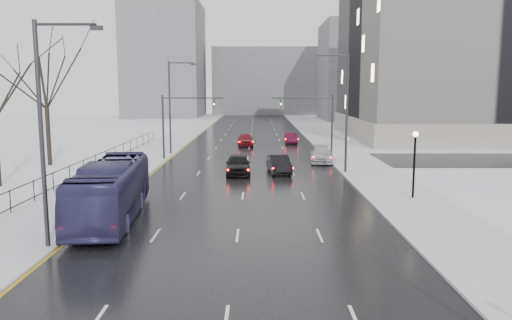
{
  "coord_description": "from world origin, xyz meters",
  "views": [
    {
      "loc": [
        0.96,
        -1.49,
        7.14
      ],
      "look_at": [
        0.88,
        30.71,
        2.5
      ],
      "focal_mm": 35.0,
      "sensor_mm": 36.0,
      "label": 1
    }
  ],
  "objects_px": {
    "streetlight_l_near": "(46,124)",
    "bus": "(111,190)",
    "mast_signal_right": "(321,119)",
    "sedan_right_near": "(279,164)",
    "lamppost_r_mid": "(415,155)",
    "sedan_right_distant": "(291,138)",
    "tree_park_e": "(50,166)",
    "streetlight_r_mid": "(344,107)",
    "sedan_center_near": "(238,164)",
    "no_uturn_sign": "(347,142)",
    "mast_signal_left": "(174,119)",
    "streetlight_l_far": "(172,103)",
    "sedan_right_far": "(322,154)",
    "sedan_center_far": "(245,140)"
  },
  "relations": [
    {
      "from": "streetlight_r_mid",
      "to": "sedan_center_far",
      "type": "relative_size",
      "value": 2.15
    },
    {
      "from": "mast_signal_left",
      "to": "sedan_right_far",
      "type": "height_order",
      "value": "mast_signal_left"
    },
    {
      "from": "streetlight_r_mid",
      "to": "no_uturn_sign",
      "type": "distance_m",
      "value": 5.3
    },
    {
      "from": "tree_park_e",
      "to": "streetlight_l_far",
      "type": "height_order",
      "value": "streetlight_l_far"
    },
    {
      "from": "no_uturn_sign",
      "to": "sedan_right_far",
      "type": "bearing_deg",
      "value": 129.96
    },
    {
      "from": "streetlight_r_mid",
      "to": "sedan_center_near",
      "type": "distance_m",
      "value": 10.01
    },
    {
      "from": "tree_park_e",
      "to": "streetlight_l_far",
      "type": "distance_m",
      "value": 14.01
    },
    {
      "from": "no_uturn_sign",
      "to": "sedan_right_distant",
      "type": "bearing_deg",
      "value": 101.45
    },
    {
      "from": "streetlight_l_near",
      "to": "bus",
      "type": "distance_m",
      "value": 6.62
    },
    {
      "from": "mast_signal_right",
      "to": "sedan_right_near",
      "type": "bearing_deg",
      "value": -119.61
    },
    {
      "from": "mast_signal_right",
      "to": "bus",
      "type": "distance_m",
      "value": 27.07
    },
    {
      "from": "tree_park_e",
      "to": "sedan_right_far",
      "type": "height_order",
      "value": "tree_park_e"
    },
    {
      "from": "streetlight_l_far",
      "to": "sedan_right_near",
      "type": "xyz_separation_m",
      "value": [
        10.96,
        -11.97,
        -4.82
      ]
    },
    {
      "from": "lamppost_r_mid",
      "to": "streetlight_l_near",
      "type": "bearing_deg",
      "value": -152.45
    },
    {
      "from": "lamppost_r_mid",
      "to": "sedan_center_far",
      "type": "bearing_deg",
      "value": 110.86
    },
    {
      "from": "streetlight_r_mid",
      "to": "mast_signal_right",
      "type": "relative_size",
      "value": 1.54
    },
    {
      "from": "streetlight_r_mid",
      "to": "streetlight_l_far",
      "type": "relative_size",
      "value": 1.0
    },
    {
      "from": "sedan_right_distant",
      "to": "tree_park_e",
      "type": "bearing_deg",
      "value": -141.17
    },
    {
      "from": "streetlight_l_near",
      "to": "streetlight_l_far",
      "type": "distance_m",
      "value": 32.0
    },
    {
      "from": "mast_signal_left",
      "to": "no_uturn_sign",
      "type": "xyz_separation_m",
      "value": [
        16.53,
        -4.0,
        -1.81
      ]
    },
    {
      "from": "streetlight_l_near",
      "to": "lamppost_r_mid",
      "type": "relative_size",
      "value": 2.34
    },
    {
      "from": "sedan_right_near",
      "to": "sedan_right_distant",
      "type": "distance_m",
      "value": 23.15
    },
    {
      "from": "mast_signal_right",
      "to": "no_uturn_sign",
      "type": "height_order",
      "value": "mast_signal_right"
    },
    {
      "from": "sedan_right_distant",
      "to": "mast_signal_right",
      "type": "bearing_deg",
      "value": -82.62
    },
    {
      "from": "lamppost_r_mid",
      "to": "no_uturn_sign",
      "type": "height_order",
      "value": "lamppost_r_mid"
    },
    {
      "from": "sedan_right_distant",
      "to": "sedan_right_near",
      "type": "bearing_deg",
      "value": -96.45
    },
    {
      "from": "mast_signal_right",
      "to": "sedan_right_distant",
      "type": "bearing_deg",
      "value": 97.51
    },
    {
      "from": "no_uturn_sign",
      "to": "sedan_center_near",
      "type": "relative_size",
      "value": 0.54
    },
    {
      "from": "bus",
      "to": "sedan_right_near",
      "type": "height_order",
      "value": "bus"
    },
    {
      "from": "sedan_right_near",
      "to": "sedan_right_distant",
      "type": "xyz_separation_m",
      "value": [
        2.55,
        23.01,
        -0.07
      ]
    },
    {
      "from": "mast_signal_right",
      "to": "mast_signal_left",
      "type": "xyz_separation_m",
      "value": [
        -14.65,
        0.0,
        0.0
      ]
    },
    {
      "from": "mast_signal_right",
      "to": "sedan_right_near",
      "type": "height_order",
      "value": "mast_signal_right"
    },
    {
      "from": "streetlight_r_mid",
      "to": "lamppost_r_mid",
      "type": "relative_size",
      "value": 2.34
    },
    {
      "from": "tree_park_e",
      "to": "no_uturn_sign",
      "type": "height_order",
      "value": "tree_park_e"
    },
    {
      "from": "lamppost_r_mid",
      "to": "sedan_right_near",
      "type": "relative_size",
      "value": 0.93
    },
    {
      "from": "streetlight_l_near",
      "to": "mast_signal_right",
      "type": "bearing_deg",
      "value": 61.04
    },
    {
      "from": "mast_signal_right",
      "to": "mast_signal_left",
      "type": "relative_size",
      "value": 1.0
    },
    {
      "from": "streetlight_l_near",
      "to": "mast_signal_left",
      "type": "height_order",
      "value": "streetlight_l_near"
    },
    {
      "from": "sedan_center_far",
      "to": "no_uturn_sign",
      "type": "bearing_deg",
      "value": -62.25
    },
    {
      "from": "tree_park_e",
      "to": "streetlight_r_mid",
      "type": "relative_size",
      "value": 1.35
    },
    {
      "from": "lamppost_r_mid",
      "to": "no_uturn_sign",
      "type": "bearing_deg",
      "value": 97.33
    },
    {
      "from": "sedan_right_near",
      "to": "sedan_center_far",
      "type": "relative_size",
      "value": 0.99
    },
    {
      "from": "mast_signal_left",
      "to": "sedan_right_far",
      "type": "distance_m",
      "value": 14.99
    },
    {
      "from": "streetlight_l_far",
      "to": "mast_signal_left",
      "type": "relative_size",
      "value": 1.54
    },
    {
      "from": "mast_signal_right",
      "to": "streetlight_r_mid",
      "type": "bearing_deg",
      "value": -84.0
    },
    {
      "from": "mast_signal_right",
      "to": "bus",
      "type": "height_order",
      "value": "mast_signal_right"
    },
    {
      "from": "mast_signal_right",
      "to": "streetlight_l_far",
      "type": "bearing_deg",
      "value": 165.52
    },
    {
      "from": "mast_signal_right",
      "to": "no_uturn_sign",
      "type": "relative_size",
      "value": 2.41
    },
    {
      "from": "streetlight_l_near",
      "to": "bus",
      "type": "xyz_separation_m",
      "value": [
        1.17,
        5.16,
        -3.98
      ]
    },
    {
      "from": "sedan_center_near",
      "to": "no_uturn_sign",
      "type": "bearing_deg",
      "value": 22.19
    }
  ]
}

